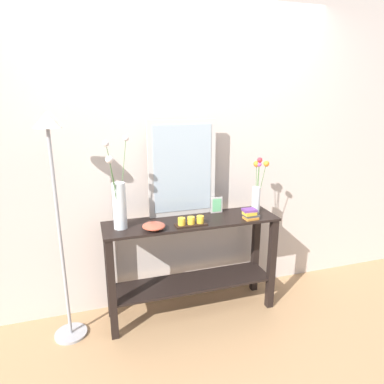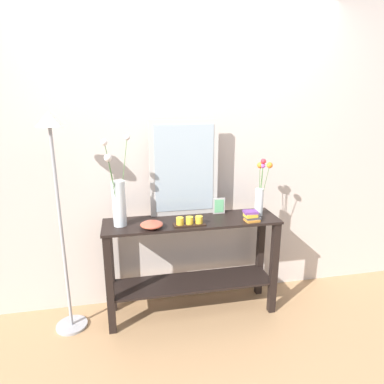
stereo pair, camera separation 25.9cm
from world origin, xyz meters
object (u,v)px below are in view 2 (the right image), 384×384
object	(u,v)px
tall_vase_left	(119,199)
candle_tray	(189,222)
mirror_leaning	(184,169)
book_stack	(251,216)
decorative_bowl	(152,225)
floor_lamp	(57,190)
console_table	(192,256)
vase_right	(260,192)
picture_frame_small	(219,206)

from	to	relation	value
tall_vase_left	candle_tray	bearing A→B (deg)	-11.02
mirror_leaning	candle_tray	xyz separation A→B (m)	(-0.01, -0.25, -0.36)
book_stack	mirror_leaning	bearing A→B (deg)	151.88
mirror_leaning	tall_vase_left	distance (m)	0.57
mirror_leaning	decorative_bowl	distance (m)	0.53
floor_lamp	console_table	bearing A→B (deg)	0.84
floor_lamp	tall_vase_left	bearing A→B (deg)	1.67
console_table	floor_lamp	world-z (taller)	floor_lamp
vase_right	candle_tray	size ratio (longest dim) A/B	1.92
candle_tray	picture_frame_small	size ratio (longest dim) A/B	1.81
vase_right	decorative_bowl	xyz separation A→B (m)	(-0.89, -0.12, -0.17)
candle_tray	console_table	bearing A→B (deg)	68.48
vase_right	candle_tray	world-z (taller)	vase_right
mirror_leaning	decorative_bowl	world-z (taller)	mirror_leaning
decorative_bowl	floor_lamp	xyz separation A→B (m)	(-0.65, 0.09, 0.28)
mirror_leaning	floor_lamp	world-z (taller)	floor_lamp
picture_frame_small	decorative_bowl	size ratio (longest dim) A/B	0.79
tall_vase_left	decorative_bowl	bearing A→B (deg)	-24.64
console_table	decorative_bowl	world-z (taller)	decorative_bowl
console_table	vase_right	size ratio (longest dim) A/B	2.97
candle_tray	decorative_bowl	world-z (taller)	candle_tray
tall_vase_left	candle_tray	xyz separation A→B (m)	(0.52, -0.10, -0.18)
tall_vase_left	vase_right	xyz separation A→B (m)	(1.12, 0.01, -0.01)
picture_frame_small	decorative_bowl	world-z (taller)	picture_frame_small
decorative_bowl	picture_frame_small	bearing A→B (deg)	20.79
mirror_leaning	floor_lamp	bearing A→B (deg)	-170.10
tall_vase_left	floor_lamp	bearing A→B (deg)	-178.33
console_table	picture_frame_small	world-z (taller)	picture_frame_small
decorative_bowl	book_stack	distance (m)	0.78
decorative_bowl	floor_lamp	distance (m)	0.71
console_table	tall_vase_left	distance (m)	0.76
decorative_bowl	vase_right	bearing A→B (deg)	7.46
console_table	book_stack	xyz separation A→B (m)	(0.45, -0.11, 0.35)
vase_right	picture_frame_small	distance (m)	0.36
candle_tray	book_stack	world-z (taller)	book_stack
tall_vase_left	picture_frame_small	world-z (taller)	tall_vase_left
mirror_leaning	book_stack	xyz separation A→B (m)	(0.49, -0.26, -0.35)
decorative_bowl	floor_lamp	bearing A→B (deg)	171.86
tall_vase_left	vase_right	bearing A→B (deg)	0.60
console_table	vase_right	bearing A→B (deg)	0.98
console_table	tall_vase_left	size ratio (longest dim) A/B	2.07
console_table	decorative_bowl	distance (m)	0.48
mirror_leaning	candle_tray	size ratio (longest dim) A/B	3.17
tall_vase_left	vase_right	world-z (taller)	tall_vase_left
picture_frame_small	book_stack	bearing A→B (deg)	-47.81
console_table	picture_frame_small	distance (m)	0.47
vase_right	book_stack	size ratio (longest dim) A/B	3.54
console_table	picture_frame_small	bearing A→B (deg)	24.02
tall_vase_left	vase_right	distance (m)	1.12
mirror_leaning	picture_frame_small	bearing A→B (deg)	-7.67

